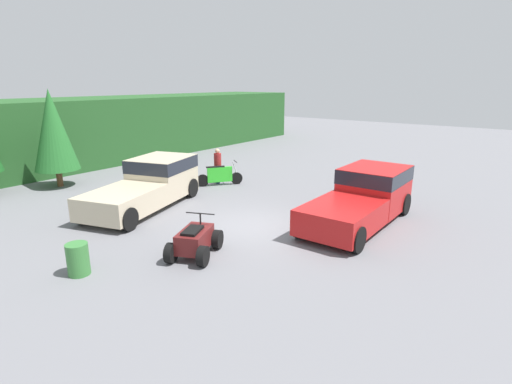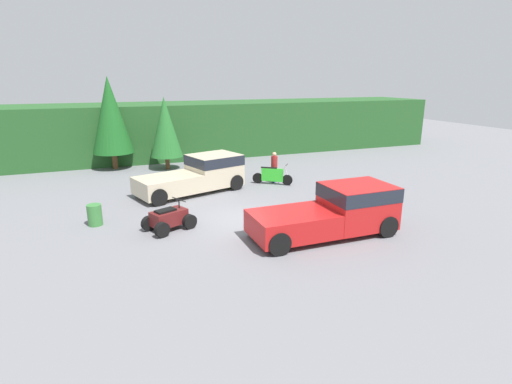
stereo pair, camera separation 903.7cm
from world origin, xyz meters
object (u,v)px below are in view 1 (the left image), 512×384
object	(u,v)px
pickup_truck_red	(364,195)
dirt_bike	(220,176)
pickup_truck_second	(150,182)
steel_barrel	(78,259)
rider_person	(218,165)
quad_atv	(195,241)

from	to	relation	value
pickup_truck_red	dirt_bike	xyz separation A→B (m)	(0.74, 7.79, -0.50)
pickup_truck_red	pickup_truck_second	size ratio (longest dim) A/B	0.94
dirt_bike	steel_barrel	distance (m)	10.02
dirt_bike	rider_person	distance (m)	0.65
pickup_truck_red	dirt_bike	world-z (taller)	pickup_truck_red
dirt_bike	steel_barrel	world-z (taller)	dirt_bike
steel_barrel	pickup_truck_second	bearing A→B (deg)	33.44
pickup_truck_red	steel_barrel	bearing A→B (deg)	153.24
pickup_truck_red	steel_barrel	size ratio (longest dim) A/B	6.39
pickup_truck_red	quad_atv	world-z (taller)	pickup_truck_red
pickup_truck_red	steel_barrel	xyz separation A→B (m)	(-8.69, 4.43, -0.55)
steel_barrel	pickup_truck_red	bearing A→B (deg)	-26.99
rider_person	pickup_truck_red	bearing A→B (deg)	-45.47
pickup_truck_red	quad_atv	size ratio (longest dim) A/B	2.58
rider_person	pickup_truck_second	bearing A→B (deg)	-125.14
quad_atv	steel_barrel	xyz separation A→B (m)	(-2.75, 1.62, -0.01)
pickup_truck_second	rider_person	world-z (taller)	pickup_truck_second
pickup_truck_second	quad_atv	distance (m)	5.70
pickup_truck_second	quad_atv	bearing A→B (deg)	-133.16
dirt_bike	rider_person	world-z (taller)	rider_person
dirt_bike	rider_person	size ratio (longest dim) A/B	1.08
quad_atv	rider_person	distance (m)	8.78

